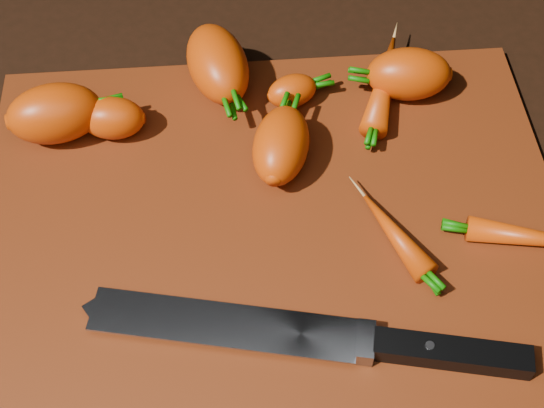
{
  "coord_description": "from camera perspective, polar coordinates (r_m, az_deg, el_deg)",
  "views": [
    {
      "loc": [
        -0.03,
        -0.36,
        0.55
      ],
      "look_at": [
        0.0,
        0.01,
        0.03
      ],
      "focal_mm": 50.0,
      "sensor_mm": 36.0,
      "label": 1
    }
  ],
  "objects": [
    {
      "name": "carrot_7",
      "position": [
        0.66,
        19.7,
        -2.49
      ],
      "size": [
        0.12,
        0.05,
        0.02
      ],
      "primitive_type": "ellipsoid",
      "rotation": [
        0.0,
        0.0,
        -0.25
      ],
      "color": "#D1420A",
      "rests_on": "cutting_board"
    },
    {
      "name": "carrot_5",
      "position": [
        0.72,
        1.52,
        8.51
      ],
      "size": [
        0.06,
        0.04,
        0.03
      ],
      "primitive_type": "ellipsoid",
      "rotation": [
        0.0,
        0.0,
        0.3
      ],
      "color": "#D1420A",
      "rests_on": "cutting_board"
    },
    {
      "name": "carrot_6",
      "position": [
        0.74,
        8.42,
        9.04
      ],
      "size": [
        0.06,
        0.13,
        0.03
      ],
      "primitive_type": "ellipsoid",
      "rotation": [
        0.0,
        0.0,
        1.25
      ],
      "color": "#D1420A",
      "rests_on": "cutting_board"
    },
    {
      "name": "cutting_board",
      "position": [
        0.65,
        0.07,
        -1.95
      ],
      "size": [
        0.5,
        0.4,
        0.01
      ],
      "primitive_type": "cube",
      "color": "#5F240C",
      "rests_on": "ground"
    },
    {
      "name": "carrot_1",
      "position": [
        0.71,
        -11.92,
        6.35
      ],
      "size": [
        0.06,
        0.04,
        0.04
      ],
      "primitive_type": "ellipsoid",
      "rotation": [
        0.0,
        0.0,
        3.05
      ],
      "color": "#D1420A",
      "rests_on": "cutting_board"
    },
    {
      "name": "carrot_0",
      "position": [
        0.71,
        -16.03,
        6.56
      ],
      "size": [
        0.09,
        0.07,
        0.05
      ],
      "primitive_type": "ellipsoid",
      "rotation": [
        0.0,
        0.0,
        0.17
      ],
      "color": "#D1420A",
      "rests_on": "cutting_board"
    },
    {
      "name": "carrot_3",
      "position": [
        0.67,
        0.69,
        4.45
      ],
      "size": [
        0.07,
        0.09,
        0.05
      ],
      "primitive_type": "ellipsoid",
      "rotation": [
        0.0,
        0.0,
        1.32
      ],
      "color": "#D1420A",
      "rests_on": "cutting_board"
    },
    {
      "name": "knife",
      "position": [
        0.59,
        -1.74,
        -9.3
      ],
      "size": [
        0.33,
        0.1,
        0.02
      ],
      "rotation": [
        0.0,
        0.0,
        -0.21
      ],
      "color": "gray",
      "rests_on": "cutting_board"
    },
    {
      "name": "ground",
      "position": [
        0.66,
        0.07,
        -2.48
      ],
      "size": [
        2.0,
        2.0,
        0.01
      ],
      "primitive_type": "cube",
      "color": "black"
    },
    {
      "name": "carrot_4",
      "position": [
        0.74,
        10.26,
        9.6
      ],
      "size": [
        0.08,
        0.06,
        0.05
      ],
      "primitive_type": "ellipsoid",
      "rotation": [
        0.0,
        0.0,
        3.07
      ],
      "color": "#D1420A",
      "rests_on": "cutting_board"
    },
    {
      "name": "carrot_8",
      "position": [
        0.63,
        9.24,
        -2.24
      ],
      "size": [
        0.06,
        0.09,
        0.02
      ],
      "primitive_type": "ellipsoid",
      "rotation": [
        0.0,
        0.0,
        2.01
      ],
      "color": "#D1420A",
      "rests_on": "cutting_board"
    },
    {
      "name": "carrot_2",
      "position": [
        0.73,
        -4.12,
        10.48
      ],
      "size": [
        0.08,
        0.11,
        0.06
      ],
      "primitive_type": "ellipsoid",
      "rotation": [
        0.0,
        0.0,
        -1.33
      ],
      "color": "#D1420A",
      "rests_on": "cutting_board"
    }
  ]
}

